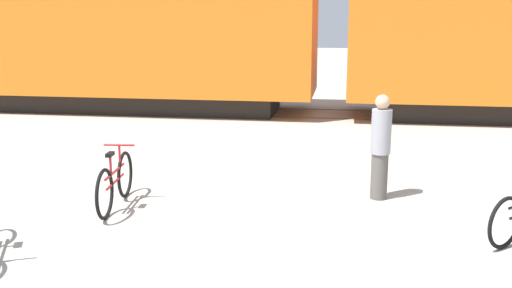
# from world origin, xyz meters

# --- Properties ---
(ground_plane) EXTENTS (80.00, 80.00, 0.00)m
(ground_plane) POSITION_xyz_m (0.00, 0.00, 0.00)
(ground_plane) COLOR #A8A399
(freight_train) EXTENTS (56.45, 3.13, 5.31)m
(freight_train) POSITION_xyz_m (0.00, 9.92, 2.77)
(freight_train) COLOR black
(freight_train) RESTS_ON ground_plane
(rail_near) EXTENTS (68.45, 0.07, 0.01)m
(rail_near) POSITION_xyz_m (0.00, 9.20, 0.01)
(rail_near) COLOR #4C4238
(rail_near) RESTS_ON ground_plane
(rail_far) EXTENTS (68.45, 0.07, 0.01)m
(rail_far) POSITION_xyz_m (0.00, 10.63, 0.01)
(rail_far) COLOR #4C4238
(rail_far) RESTS_ON ground_plane
(bicycle_maroon) EXTENTS (0.46, 1.72, 0.89)m
(bicycle_maroon) POSITION_xyz_m (-2.84, 1.32, 0.38)
(bicycle_maroon) COLOR black
(bicycle_maroon) RESTS_ON ground_plane
(person_in_grey) EXTENTS (0.30, 0.30, 1.61)m
(person_in_grey) POSITION_xyz_m (0.98, 2.32, 0.82)
(person_in_grey) COLOR #514C47
(person_in_grey) RESTS_ON ground_plane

